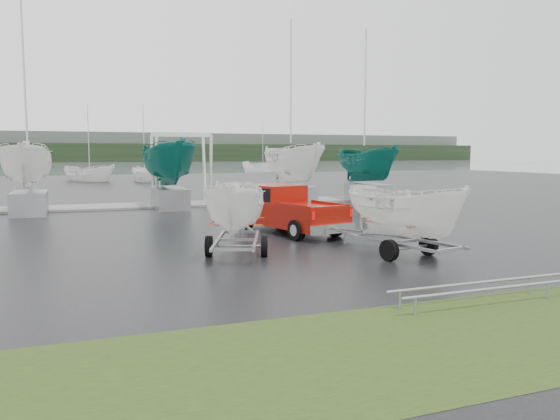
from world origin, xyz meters
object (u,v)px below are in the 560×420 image
at_px(trailer_parked, 236,163).
at_px(boat_hoist, 181,158).
at_px(trailer_hitched, 406,166).
at_px(pickup_truck, 285,208).

relative_size(trailer_parked, boat_hoist, 1.21).
bearing_deg(boat_hoist, trailer_hitched, -80.46).
distance_m(trailer_hitched, trailer_parked, 4.83).
distance_m(pickup_truck, trailer_hitched, 6.33).
relative_size(trailer_hitched, trailer_parked, 0.96).
relative_size(pickup_truck, trailer_parked, 1.11).
bearing_deg(pickup_truck, boat_hoist, 85.03).
xyz_separation_m(pickup_truck, trailer_parked, (-3.04, -3.95, 1.78)).
bearing_deg(pickup_truck, trailer_parked, -140.42).
bearing_deg(trailer_parked, boat_hoist, 105.52).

